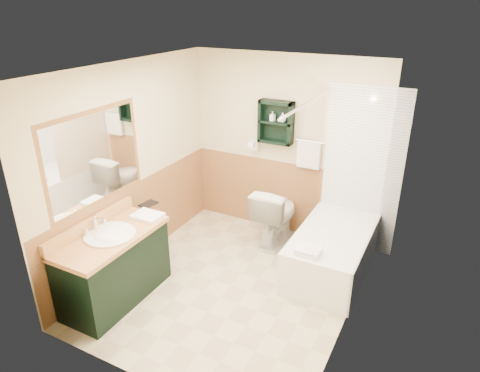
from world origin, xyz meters
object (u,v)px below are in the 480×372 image
Objects in this scene: bathtub at (333,251)px; soap_bottle_b at (283,118)px; toilet at (276,215)px; vanity at (114,267)px; soap_bottle_a at (272,119)px; hair_dryer at (255,145)px; vanity_book at (143,196)px; wall_shelf at (276,122)px.

soap_bottle_b is (-0.93, 0.58, 1.35)m from bathtub.
vanity is at bearing 61.24° from toilet.
soap_bottle_a is at bearing -52.40° from toilet.
toilet reaches higher than bathtub.
hair_dryer is 1.65m from vanity_book.
vanity is 2.66m from soap_bottle_b.
toilet is 1.25m from soap_bottle_a.
soap_bottle_b is at bearing -4.38° from hair_dryer.
hair_dryer is 1.18× the size of vanity_book.
hair_dryer reaches higher than toilet.
bathtub is 12.68× the size of soap_bottle_b.
hair_dryer is at bearing 175.62° from soap_bottle_b.
hair_dryer reaches higher than vanity.
toilet is 1.25m from soap_bottle_b.
vanity_book is at bearing 43.50° from toilet.
vanity is 10.10× the size of soap_bottle_a.
vanity_book reaches higher than bathtub.
toilet is 1.74m from vanity_book.
soap_bottle_b reaches higher than bathtub.
wall_shelf is 0.69× the size of toilet.
vanity_book is 1.96m from soap_bottle_b.
toilet is 6.60× the size of soap_bottle_a.
hair_dryer is 1.73m from bathtub.
vanity is 0.91m from vanity_book.
bathtub is at bearing 160.42° from toilet.
soap_bottle_a is (1.01, 1.40, 0.71)m from vanity_book.
wall_shelf reaches higher than toilet.
wall_shelf is 0.11m from soap_bottle_b.
hair_dryer is 1.98× the size of soap_bottle_a.
soap_bottle_a reaches higher than vanity.
soap_bottle_b is (0.14, 0.00, 0.02)m from soap_bottle_a.
hair_dryer is 0.98m from toilet.
soap_bottle_b is at bearing -76.00° from toilet.
wall_shelf is at bearing 176.88° from soap_bottle_b.
wall_shelf is 0.46m from hair_dryer.
wall_shelf is 0.45× the size of vanity.
bathtub is (1.33, -0.61, -0.93)m from hair_dryer.
soap_bottle_b reaches higher than toilet.
hair_dryer reaches higher than bathtub.
vanity_book is (-1.22, -1.14, 0.49)m from toilet.
toilet is 3.93× the size of vanity_book.
vanity_book is (-1.06, -1.41, -0.67)m from wall_shelf.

